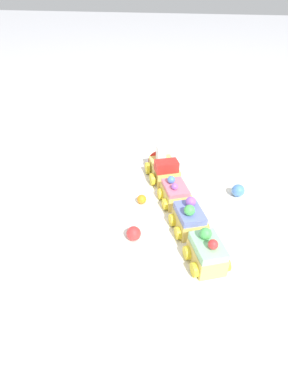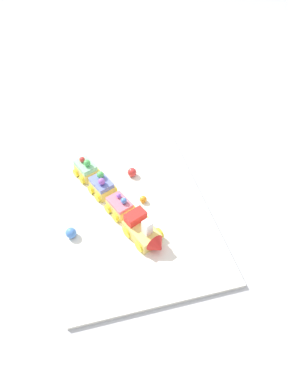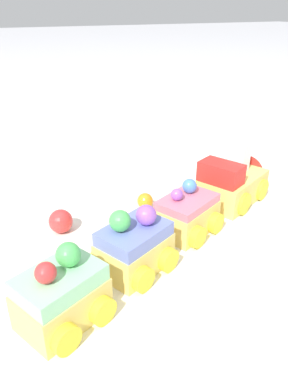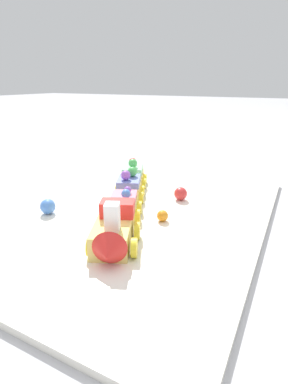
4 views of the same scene
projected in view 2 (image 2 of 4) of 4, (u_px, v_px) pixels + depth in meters
name	position (u px, v px, depth m)	size (l,w,h in m)	color
ground_plane	(131.00, 202.00, 0.92)	(10.00, 10.00, 0.00)	#B2B2B7
display_board	(131.00, 200.00, 0.92)	(0.68, 0.43, 0.01)	white
cake_train_locomotive	(145.00, 233.00, 0.80)	(0.14, 0.11, 0.08)	#EACC66
cake_car_strawberry	(120.00, 206.00, 0.87)	(0.09, 0.09, 0.06)	#EACC66
cake_car_blueberry	(102.00, 186.00, 0.91)	(0.09, 0.09, 0.07)	#EACC66
cake_car_mint	(86.00, 169.00, 0.96)	(0.09, 0.09, 0.07)	#EACC66
gumball_blue	(71.00, 233.00, 0.81)	(0.03, 0.03, 0.03)	#4C84E0
gumball_red	(132.00, 172.00, 0.97)	(0.03, 0.03, 0.03)	red
gumball_orange	(143.00, 199.00, 0.90)	(0.02, 0.02, 0.02)	orange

